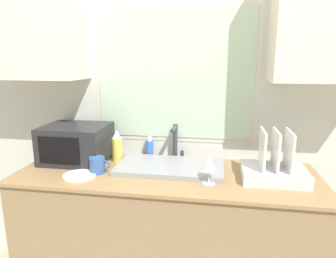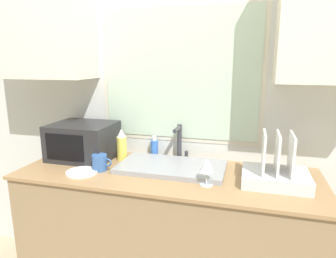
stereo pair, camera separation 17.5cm
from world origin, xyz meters
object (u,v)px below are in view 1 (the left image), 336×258
Objects in this scene: dish_rack at (274,169)px; soap_bottle at (149,148)px; faucet at (175,139)px; wine_glass at (209,165)px; spray_bottle at (117,146)px; microwave at (77,143)px; mug_near_sink at (98,165)px.

dish_rack is 0.85m from soap_bottle.
faucet is 1.61× the size of wine_glass.
faucet reaches higher than spray_bottle.
faucet is at bearing 11.99° from microwave.
wine_glass is (0.68, -0.05, 0.06)m from mug_near_sink.
soap_bottle is 0.43m from mug_near_sink.
microwave is at bearing -168.01° from faucet.
wine_glass is (0.43, -0.41, 0.05)m from soap_bottle.
faucet is 0.55m from mug_near_sink.
wine_glass reaches higher than soap_bottle.
spray_bottle is 1.45× the size of soap_bottle.
spray_bottle is (-0.99, 0.16, 0.04)m from dish_rack.
microwave reaches higher than soap_bottle.
microwave is at bearing -172.91° from spray_bottle.
microwave reaches higher than wine_glass.
soap_bottle is at bearing 33.84° from spray_bottle.
faucet is 0.68× the size of dish_rack.
microwave is at bearing 139.58° from mug_near_sink.
microwave is 0.28m from spray_bottle.
mug_near_sink is at bearing -102.15° from spray_bottle.
microwave is 0.93m from wine_glass.
mug_near_sink is 0.84× the size of wine_glass.
soap_bottle is at bearing 55.77° from mug_near_sink.
soap_bottle is (-0.80, 0.29, 0.00)m from dish_rack.
microwave is 3.27× the size of mug_near_sink.
faucet reaches higher than soap_bottle.
microwave is 0.31m from mug_near_sink.
soap_bottle is at bearing 19.30° from microwave.
faucet is at bearing 15.40° from spray_bottle.
dish_rack is 2.36× the size of wine_glass.
dish_rack is 2.80× the size of mug_near_sink.
soap_bottle reaches higher than mug_near_sink.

